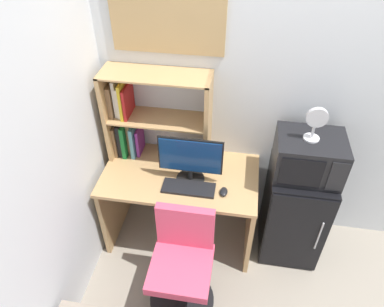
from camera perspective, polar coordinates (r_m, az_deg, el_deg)
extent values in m
cube|color=silver|center=(2.86, 26.99, 6.86)|extent=(6.40, 0.04, 2.60)
cube|color=tan|center=(2.79, -1.92, -3.51)|extent=(1.22, 0.67, 0.03)
cube|color=tan|center=(3.20, -12.30, -7.19)|extent=(0.04, 0.60, 0.73)
cube|color=tan|center=(3.04, 9.41, -9.91)|extent=(0.04, 0.60, 0.73)
cube|color=tan|center=(2.85, -13.03, 6.25)|extent=(0.03, 0.28, 0.75)
cube|color=tan|center=(2.67, 2.60, 4.93)|extent=(0.03, 0.28, 0.75)
cube|color=tan|center=(2.55, -5.97, 12.48)|extent=(0.80, 0.28, 0.01)
cube|color=tan|center=(2.74, -5.45, 5.62)|extent=(0.74, 0.28, 0.01)
cube|color=brown|center=(2.98, -11.75, 2.65)|extent=(0.03, 0.22, 0.28)
cube|color=black|center=(2.97, -11.10, 2.80)|extent=(0.03, 0.21, 0.30)
cube|color=#197233|center=(2.95, -10.45, 2.64)|extent=(0.03, 0.23, 0.29)
cube|color=brown|center=(2.95, -9.68, 2.90)|extent=(0.03, 0.17, 0.31)
cube|color=teal|center=(2.94, -9.13, 2.49)|extent=(0.03, 0.21, 0.28)
cube|color=purple|center=(2.95, -8.36, 2.24)|extent=(0.02, 0.17, 0.24)
cube|color=brown|center=(2.79, -12.58, 8.70)|extent=(0.04, 0.20, 0.25)
cube|color=silver|center=(2.77, -11.84, 9.15)|extent=(0.02, 0.18, 0.30)
cube|color=silver|center=(2.77, -11.30, 8.60)|extent=(0.02, 0.20, 0.25)
cube|color=gold|center=(2.74, -10.81, 8.84)|extent=(0.02, 0.23, 0.29)
cube|color=#B21E1E|center=(2.74, -10.22, 8.46)|extent=(0.02, 0.23, 0.25)
cylinder|color=black|center=(2.73, -0.26, -4.11)|extent=(0.22, 0.22, 0.02)
cylinder|color=black|center=(2.69, -0.26, -3.33)|extent=(0.04, 0.04, 0.08)
cube|color=black|center=(2.58, -0.26, -0.33)|extent=(0.48, 0.01, 0.30)
cube|color=navy|center=(2.57, -0.27, -0.40)|extent=(0.45, 0.02, 0.28)
cube|color=black|center=(2.66, -0.54, -5.57)|extent=(0.39, 0.15, 0.02)
ellipsoid|color=black|center=(2.63, 5.12, -6.14)|extent=(0.06, 0.09, 0.03)
cube|color=black|center=(3.06, 16.00, -8.86)|extent=(0.47, 0.49, 0.87)
cube|color=black|center=(2.90, 16.26, -12.54)|extent=(0.45, 0.01, 0.83)
cylinder|color=#B2B2B7|center=(2.89, 19.72, -12.40)|extent=(0.01, 0.01, 0.30)
cube|color=black|center=(2.66, 18.23, -0.42)|extent=(0.48, 0.38, 0.31)
cube|color=black|center=(2.51, 17.10, -3.06)|extent=(0.29, 0.01, 0.24)
cube|color=black|center=(2.56, 22.35, -3.55)|extent=(0.11, 0.01, 0.25)
cylinder|color=silver|center=(2.57, 18.62, 2.38)|extent=(0.11, 0.11, 0.01)
cylinder|color=silver|center=(2.53, 18.88, 3.37)|extent=(0.02, 0.02, 0.10)
cylinder|color=silver|center=(2.46, 19.48, 5.49)|extent=(0.14, 0.03, 0.14)
cylinder|color=black|center=(2.98, -1.62, -22.39)|extent=(0.49, 0.49, 0.04)
cylinder|color=black|center=(2.80, -1.70, -20.44)|extent=(0.04, 0.04, 0.41)
cube|color=#D84766|center=(2.61, -1.80, -17.99)|extent=(0.43, 0.43, 0.07)
cube|color=#D84766|center=(2.54, -1.07, -11.64)|extent=(0.41, 0.06, 0.37)
cube|color=tan|center=(2.51, -4.03, 21.04)|extent=(0.78, 0.02, 0.49)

